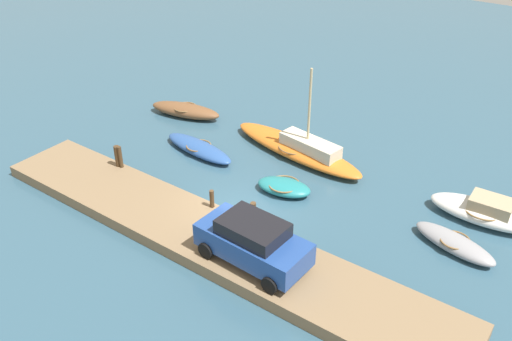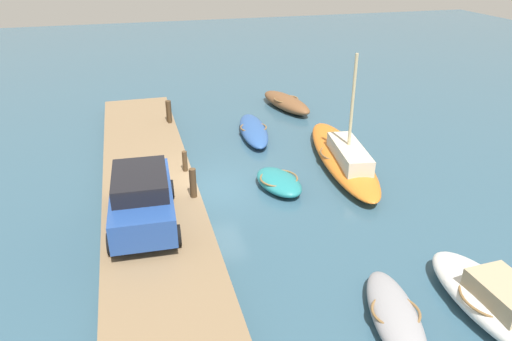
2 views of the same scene
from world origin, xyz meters
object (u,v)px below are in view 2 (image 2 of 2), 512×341
(mooring_post_mid_east, at_px, (185,161))
(mooring_post_east, at_px, (193,183))
(sailboat_orange, at_px, (343,156))
(rowboat_blue, at_px, (253,130))
(rowboat_brown, at_px, (286,102))
(mooring_post_mid_west, at_px, (169,112))
(motorboat_white, at_px, (496,301))
(parked_car, at_px, (142,197))
(dinghy_teal, at_px, (279,182))
(mooring_post_west, at_px, (169,111))
(rowboat_grey, at_px, (395,316))

(mooring_post_mid_east, bearing_deg, mooring_post_east, 0.00)
(sailboat_orange, xyz_separation_m, mooring_post_east, (1.94, -6.57, 0.60))
(rowboat_blue, bearing_deg, rowboat_brown, 147.58)
(mooring_post_mid_west, bearing_deg, rowboat_blue, 68.98)
(motorboat_white, relative_size, rowboat_blue, 0.98)
(parked_car, bearing_deg, dinghy_teal, 113.65)
(motorboat_white, relative_size, sailboat_orange, 0.55)
(mooring_post_mid_east, distance_m, mooring_post_east, 2.14)
(mooring_post_west, distance_m, mooring_post_mid_east, 5.75)
(rowboat_grey, distance_m, mooring_post_mid_east, 9.87)
(sailboat_orange, relative_size, mooring_post_east, 7.67)
(motorboat_white, bearing_deg, parked_car, -128.31)
(rowboat_grey, relative_size, mooring_post_east, 3.40)
(mooring_post_west, bearing_deg, rowboat_brown, 105.11)
(dinghy_teal, distance_m, mooring_post_mid_east, 3.69)
(rowboat_brown, height_order, motorboat_white, motorboat_white)
(sailboat_orange, distance_m, mooring_post_mid_east, 6.59)
(sailboat_orange, bearing_deg, mooring_post_west, -123.43)
(rowboat_blue, distance_m, dinghy_teal, 5.54)
(mooring_post_west, height_order, mooring_post_mid_east, mooring_post_west)
(rowboat_grey, xyz_separation_m, mooring_post_mid_east, (-9.05, -3.89, 0.63))
(mooring_post_west, bearing_deg, rowboat_blue, 66.47)
(rowboat_blue, xyz_separation_m, mooring_post_east, (6.22, -3.83, 0.76))
(motorboat_white, xyz_separation_m, rowboat_blue, (-13.48, -2.64, -0.18))
(motorboat_white, xyz_separation_m, dinghy_teal, (-7.97, -3.13, -0.17))
(motorboat_white, height_order, mooring_post_east, mooring_post_east)
(rowboat_blue, xyz_separation_m, mooring_post_west, (-1.67, -3.83, 0.76))
(mooring_post_east, xyz_separation_m, parked_car, (1.27, -1.76, 0.37))
(rowboat_brown, bearing_deg, motorboat_white, -13.91)
(mooring_post_mid_west, height_order, mooring_post_east, mooring_post_mid_west)
(mooring_post_mid_west, bearing_deg, mooring_post_mid_east, 0.00)
(mooring_post_mid_west, bearing_deg, mooring_post_east, 0.00)
(rowboat_blue, bearing_deg, mooring_post_mid_west, -104.28)
(rowboat_grey, height_order, sailboat_orange, sailboat_orange)
(sailboat_orange, distance_m, parked_car, 8.97)
(rowboat_grey, height_order, rowboat_brown, rowboat_brown)
(sailboat_orange, bearing_deg, rowboat_grey, -8.10)
(mooring_post_west, relative_size, parked_car, 0.25)
(mooring_post_mid_west, bearing_deg, motorboat_white, 23.38)
(rowboat_grey, height_order, rowboat_blue, rowboat_grey)
(dinghy_teal, relative_size, mooring_post_west, 2.59)
(mooring_post_mid_east, bearing_deg, dinghy_teal, 66.77)
(dinghy_teal, bearing_deg, mooring_post_mid_east, -124.52)
(rowboat_blue, bearing_deg, sailboat_orange, 39.38)
(mooring_post_west, xyz_separation_m, parked_car, (9.16, -1.76, 0.38))
(mooring_post_west, height_order, mooring_post_mid_west, mooring_post_mid_west)
(rowboat_blue, height_order, sailboat_orange, sailboat_orange)
(rowboat_grey, bearing_deg, rowboat_brown, -175.83)
(parked_car, bearing_deg, mooring_post_mid_west, 171.36)
(rowboat_blue, xyz_separation_m, dinghy_teal, (5.51, -0.49, 0.01))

